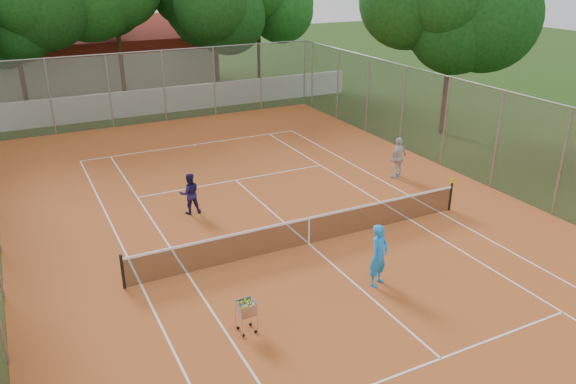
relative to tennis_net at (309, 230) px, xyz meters
name	(u,v)px	position (x,y,z in m)	size (l,w,h in m)	color
ground	(309,244)	(0.00, 0.00, -0.51)	(120.00, 120.00, 0.00)	#1A350E
court_pad	(309,244)	(0.00, 0.00, -0.50)	(18.00, 34.00, 0.02)	#B45523
court_lines	(309,244)	(0.00, 0.00, -0.49)	(10.98, 23.78, 0.01)	white
tennis_net	(309,230)	(0.00, 0.00, 0.00)	(11.88, 0.10, 0.98)	black
perimeter_fence	(310,188)	(0.00, 0.00, 1.49)	(18.00, 34.00, 4.00)	slate
boundary_wall	(157,101)	(0.00, 19.00, 0.24)	(26.00, 0.30, 1.50)	white
clubhouse	(92,55)	(-2.00, 29.00, 1.69)	(16.40, 9.00, 4.40)	beige
tropical_trees	(138,23)	(0.00, 22.00, 4.49)	(29.00, 19.00, 10.00)	black
player_near	(379,255)	(0.57, -3.03, 0.44)	(0.68, 0.44, 1.86)	#1C8AF0
player_far_left	(190,193)	(-2.68, 4.08, 0.28)	(0.75, 0.58, 1.54)	#1F194D
player_far_right	(398,158)	(6.29, 3.63, 0.39)	(1.04, 0.43, 1.77)	silver
ball_hopper	(246,316)	(-3.63, -3.40, -0.02)	(0.45, 0.45, 0.94)	#B1B2B8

